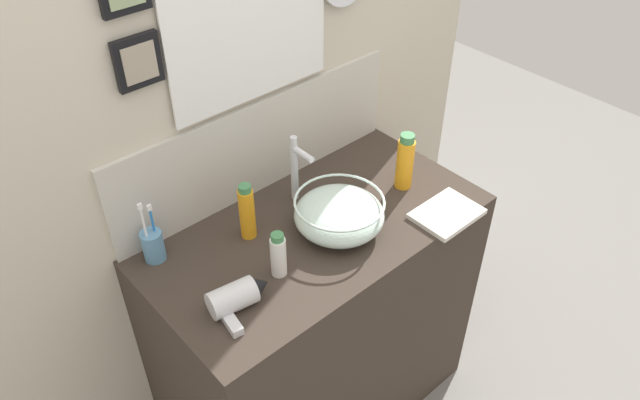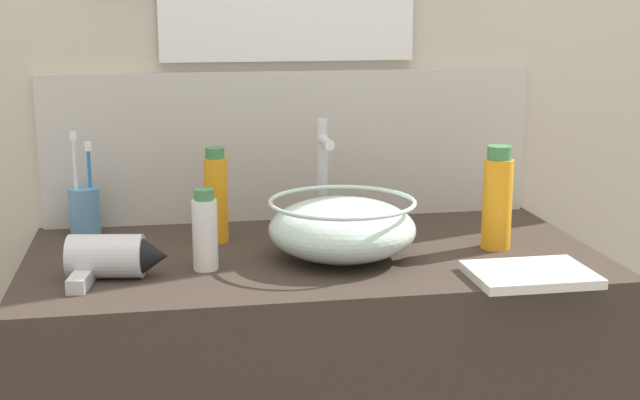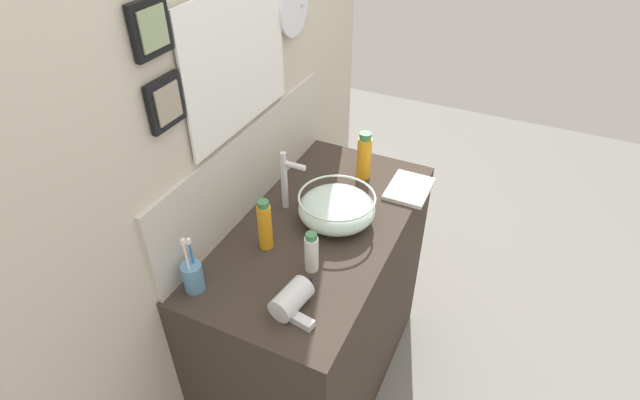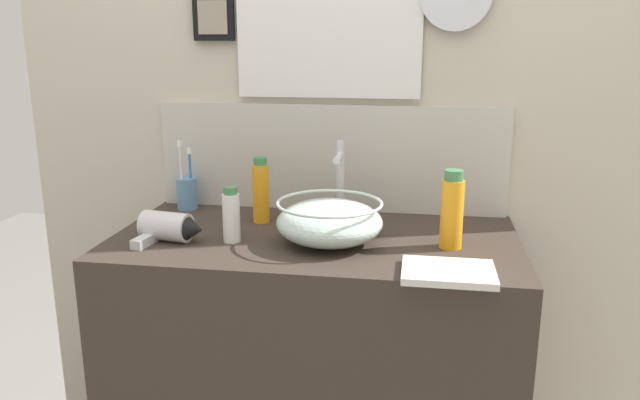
{
  "view_description": "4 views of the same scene",
  "coord_description": "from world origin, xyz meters",
  "px_view_note": "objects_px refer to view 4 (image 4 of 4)",
  "views": [
    {
      "loc": [
        -0.93,
        -1.06,
        2.17
      ],
      "look_at": [
        0.01,
        0.0,
        1.02
      ],
      "focal_mm": 35.0,
      "sensor_mm": 36.0,
      "label": 1
    },
    {
      "loc": [
        -0.27,
        -1.59,
        1.38
      ],
      "look_at": [
        0.01,
        0.0,
        1.02
      ],
      "focal_mm": 50.0,
      "sensor_mm": 36.0,
      "label": 2
    },
    {
      "loc": [
        -1.22,
        -0.58,
        2.04
      ],
      "look_at": [
        0.01,
        0.0,
        1.02
      ],
      "focal_mm": 28.0,
      "sensor_mm": 36.0,
      "label": 3
    },
    {
      "loc": [
        0.26,
        -1.54,
        1.43
      ],
      "look_at": [
        0.01,
        0.0,
        1.02
      ],
      "focal_mm": 35.0,
      "sensor_mm": 36.0,
      "label": 4
    }
  ],
  "objects_px": {
    "toothbrush_cup": "(187,192)",
    "lotion_bottle": "(261,191)",
    "hand_towel": "(448,272)",
    "hair_drier": "(170,228)",
    "faucet": "(340,177)",
    "glass_bowl_sink": "(329,221)",
    "shampoo_bottle": "(452,211)",
    "soap_dispenser": "(231,216)"
  },
  "relations": [
    {
      "from": "toothbrush_cup",
      "to": "lotion_bottle",
      "type": "distance_m",
      "value": 0.28
    },
    {
      "from": "hand_towel",
      "to": "hair_drier",
      "type": "bearing_deg",
      "value": 169.45
    },
    {
      "from": "hair_drier",
      "to": "toothbrush_cup",
      "type": "height_order",
      "value": "toothbrush_cup"
    },
    {
      "from": "hand_towel",
      "to": "faucet",
      "type": "bearing_deg",
      "value": 127.95
    },
    {
      "from": "glass_bowl_sink",
      "to": "lotion_bottle",
      "type": "bearing_deg",
      "value": 144.02
    },
    {
      "from": "hair_drier",
      "to": "toothbrush_cup",
      "type": "relative_size",
      "value": 0.84
    },
    {
      "from": "shampoo_bottle",
      "to": "glass_bowl_sink",
      "type": "bearing_deg",
      "value": -176.82
    },
    {
      "from": "faucet",
      "to": "hair_drier",
      "type": "bearing_deg",
      "value": -149.03
    },
    {
      "from": "hair_drier",
      "to": "shampoo_bottle",
      "type": "xyz_separation_m",
      "value": [
        0.71,
        0.06,
        0.06
      ]
    },
    {
      "from": "glass_bowl_sink",
      "to": "hand_towel",
      "type": "distance_m",
      "value": 0.34
    },
    {
      "from": "faucet",
      "to": "soap_dispenser",
      "type": "bearing_deg",
      "value": -138.64
    },
    {
      "from": "glass_bowl_sink",
      "to": "lotion_bottle",
      "type": "relative_size",
      "value": 1.45
    },
    {
      "from": "shampoo_bottle",
      "to": "hand_towel",
      "type": "relative_size",
      "value": 0.97
    },
    {
      "from": "faucet",
      "to": "hand_towel",
      "type": "bearing_deg",
      "value": -52.05
    },
    {
      "from": "glass_bowl_sink",
      "to": "hand_towel",
      "type": "relative_size",
      "value": 1.32
    },
    {
      "from": "hair_drier",
      "to": "shampoo_bottle",
      "type": "bearing_deg",
      "value": 5.23
    },
    {
      "from": "hair_drier",
      "to": "shampoo_bottle",
      "type": "distance_m",
      "value": 0.71
    },
    {
      "from": "soap_dispenser",
      "to": "glass_bowl_sink",
      "type": "bearing_deg",
      "value": 5.53
    },
    {
      "from": "lotion_bottle",
      "to": "hair_drier",
      "type": "bearing_deg",
      "value": -132.22
    },
    {
      "from": "lotion_bottle",
      "to": "shampoo_bottle",
      "type": "bearing_deg",
      "value": -15.21
    },
    {
      "from": "glass_bowl_sink",
      "to": "faucet",
      "type": "height_order",
      "value": "faucet"
    },
    {
      "from": "faucet",
      "to": "toothbrush_cup",
      "type": "relative_size",
      "value": 1.1
    },
    {
      "from": "toothbrush_cup",
      "to": "lotion_bottle",
      "type": "bearing_deg",
      "value": -20.95
    },
    {
      "from": "faucet",
      "to": "hand_towel",
      "type": "distance_m",
      "value": 0.49
    },
    {
      "from": "faucet",
      "to": "hand_towel",
      "type": "relative_size",
      "value": 1.13
    },
    {
      "from": "hair_drier",
      "to": "hand_towel",
      "type": "xyz_separation_m",
      "value": [
        0.7,
        -0.13,
        -0.03
      ]
    },
    {
      "from": "faucet",
      "to": "shampoo_bottle",
      "type": "xyz_separation_m",
      "value": [
        0.3,
        -0.18,
        -0.03
      ]
    },
    {
      "from": "hair_drier",
      "to": "soap_dispenser",
      "type": "bearing_deg",
      "value": 8.66
    },
    {
      "from": "glass_bowl_sink",
      "to": "lotion_bottle",
      "type": "xyz_separation_m",
      "value": [
        -0.22,
        0.16,
        0.03
      ]
    },
    {
      "from": "lotion_bottle",
      "to": "hand_towel",
      "type": "height_order",
      "value": "lotion_bottle"
    },
    {
      "from": "glass_bowl_sink",
      "to": "soap_dispenser",
      "type": "height_order",
      "value": "soap_dispenser"
    },
    {
      "from": "faucet",
      "to": "toothbrush_cup",
      "type": "bearing_deg",
      "value": 172.61
    },
    {
      "from": "hair_drier",
      "to": "soap_dispenser",
      "type": "distance_m",
      "value": 0.16
    },
    {
      "from": "soap_dispenser",
      "to": "lotion_bottle",
      "type": "bearing_deg",
      "value": 80.3
    },
    {
      "from": "soap_dispenser",
      "to": "lotion_bottle",
      "type": "xyz_separation_m",
      "value": [
        0.03,
        0.18,
        0.02
      ]
    },
    {
      "from": "soap_dispenser",
      "to": "hand_towel",
      "type": "relative_size",
      "value": 0.71
    },
    {
      "from": "hair_drier",
      "to": "glass_bowl_sink",
      "type": "bearing_deg",
      "value": 6.74
    },
    {
      "from": "hand_towel",
      "to": "soap_dispenser",
      "type": "bearing_deg",
      "value": 164.14
    },
    {
      "from": "shampoo_bottle",
      "to": "faucet",
      "type": "bearing_deg",
      "value": 149.44
    },
    {
      "from": "toothbrush_cup",
      "to": "shampoo_bottle",
      "type": "bearing_deg",
      "value": -17.16
    },
    {
      "from": "soap_dispenser",
      "to": "faucet",
      "type": "bearing_deg",
      "value": 41.36
    },
    {
      "from": "glass_bowl_sink",
      "to": "hair_drier",
      "type": "relative_size",
      "value": 1.53
    }
  ]
}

